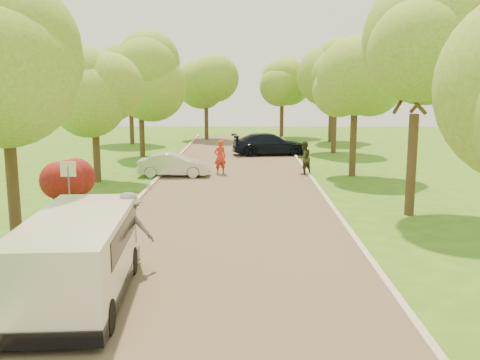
{
  "coord_description": "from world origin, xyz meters",
  "views": [
    {
      "loc": [
        0.57,
        -14.87,
        4.84
      ],
      "look_at": [
        0.36,
        5.2,
        1.3
      ],
      "focal_mm": 40.0,
      "sensor_mm": 36.0,
      "label": 1
    }
  ],
  "objects_px": {
    "street_sign": "(69,178)",
    "minivan": "(79,257)",
    "person_striped": "(220,157)",
    "person_olive": "(304,158)",
    "skateboarder": "(129,229)",
    "dark_sedan": "(270,144)",
    "silver_sedan": "(174,165)",
    "longboard": "(131,265)"
  },
  "relations": [
    {
      "from": "dark_sedan",
      "to": "silver_sedan",
      "type": "bearing_deg",
      "value": 141.6
    },
    {
      "from": "longboard",
      "to": "minivan",
      "type": "bearing_deg",
      "value": 74.24
    },
    {
      "from": "dark_sedan",
      "to": "minivan",
      "type": "bearing_deg",
      "value": 161.06
    },
    {
      "from": "street_sign",
      "to": "person_olive",
      "type": "bearing_deg",
      "value": 47.32
    },
    {
      "from": "silver_sedan",
      "to": "person_olive",
      "type": "distance_m",
      "value": 7.14
    },
    {
      "from": "silver_sedan",
      "to": "longboard",
      "type": "height_order",
      "value": "silver_sedan"
    },
    {
      "from": "person_striped",
      "to": "person_olive",
      "type": "xyz_separation_m",
      "value": [
        4.64,
        -0.06,
        -0.02
      ]
    },
    {
      "from": "street_sign",
      "to": "silver_sedan",
      "type": "distance_m",
      "value": 10.04
    },
    {
      "from": "minivan",
      "to": "longboard",
      "type": "xyz_separation_m",
      "value": [
        0.7,
        2.12,
        -0.93
      ]
    },
    {
      "from": "longboard",
      "to": "person_striped",
      "type": "relative_size",
      "value": 0.54
    },
    {
      "from": "skateboarder",
      "to": "person_olive",
      "type": "xyz_separation_m",
      "value": [
        6.3,
        15.62,
        -0.19
      ]
    },
    {
      "from": "person_olive",
      "to": "skateboarder",
      "type": "bearing_deg",
      "value": 32.38
    },
    {
      "from": "silver_sedan",
      "to": "person_olive",
      "type": "height_order",
      "value": "person_olive"
    },
    {
      "from": "minivan",
      "to": "person_olive",
      "type": "bearing_deg",
      "value": 64.41
    },
    {
      "from": "longboard",
      "to": "person_olive",
      "type": "xyz_separation_m",
      "value": [
        6.3,
        15.62,
        0.81
      ]
    },
    {
      "from": "street_sign",
      "to": "minivan",
      "type": "xyz_separation_m",
      "value": [
        2.6,
        -7.33,
        -0.53
      ]
    },
    {
      "from": "silver_sedan",
      "to": "dark_sedan",
      "type": "distance_m",
      "value": 10.78
    },
    {
      "from": "silver_sedan",
      "to": "skateboarder",
      "type": "xyz_separation_m",
      "value": [
        0.8,
        -14.89,
        0.47
      ]
    },
    {
      "from": "dark_sedan",
      "to": "person_olive",
      "type": "xyz_separation_m",
      "value": [
        1.5,
        -8.47,
        0.15
      ]
    },
    {
      "from": "skateboarder",
      "to": "person_olive",
      "type": "relative_size",
      "value": 1.07
    },
    {
      "from": "skateboarder",
      "to": "minivan",
      "type": "bearing_deg",
      "value": 74.24
    },
    {
      "from": "longboard",
      "to": "person_olive",
      "type": "relative_size",
      "value": 0.55
    },
    {
      "from": "skateboarder",
      "to": "dark_sedan",
      "type": "bearing_deg",
      "value": -98.65
    },
    {
      "from": "person_striped",
      "to": "person_olive",
      "type": "distance_m",
      "value": 4.64
    },
    {
      "from": "longboard",
      "to": "person_striped",
      "type": "xyz_separation_m",
      "value": [
        1.66,
        15.68,
        0.84
      ]
    },
    {
      "from": "longboard",
      "to": "person_olive",
      "type": "distance_m",
      "value": 16.86
    },
    {
      "from": "skateboarder",
      "to": "longboard",
      "type": "bearing_deg",
      "value": 29.19
    },
    {
      "from": "minivan",
      "to": "person_olive",
      "type": "xyz_separation_m",
      "value": [
        7.0,
        17.74,
        -0.11
      ]
    },
    {
      "from": "minivan",
      "to": "dark_sedan",
      "type": "height_order",
      "value": "minivan"
    },
    {
      "from": "longboard",
      "to": "person_olive",
      "type": "height_order",
      "value": "person_olive"
    },
    {
      "from": "longboard",
      "to": "person_striped",
      "type": "distance_m",
      "value": 15.79
    },
    {
      "from": "street_sign",
      "to": "person_striped",
      "type": "bearing_deg",
      "value": 64.66
    },
    {
      "from": "person_olive",
      "to": "street_sign",
      "type": "bearing_deg",
      "value": 11.67
    },
    {
      "from": "dark_sedan",
      "to": "skateboarder",
      "type": "height_order",
      "value": "skateboarder"
    },
    {
      "from": "longboard",
      "to": "skateboarder",
      "type": "xyz_separation_m",
      "value": [
        0.0,
        0.0,
        1.0
      ]
    },
    {
      "from": "silver_sedan",
      "to": "minivan",
      "type": "bearing_deg",
      "value": -178.59
    },
    {
      "from": "silver_sedan",
      "to": "person_striped",
      "type": "bearing_deg",
      "value": -71.02
    },
    {
      "from": "dark_sedan",
      "to": "street_sign",
      "type": "bearing_deg",
      "value": 149.7
    },
    {
      "from": "street_sign",
      "to": "longboard",
      "type": "distance_m",
      "value": 6.34
    },
    {
      "from": "street_sign",
      "to": "minivan",
      "type": "distance_m",
      "value": 7.79
    },
    {
      "from": "person_striped",
      "to": "person_olive",
      "type": "relative_size",
      "value": 1.03
    },
    {
      "from": "minivan",
      "to": "silver_sedan",
      "type": "bearing_deg",
      "value": 86.28
    }
  ]
}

